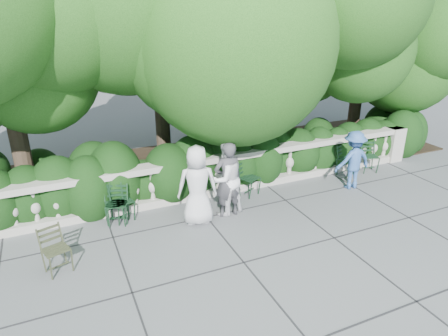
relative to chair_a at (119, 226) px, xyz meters
name	(u,v)px	position (x,y,z in m)	size (l,w,h in m)	color
ground	(244,230)	(2.32, -1.21, 0.00)	(90.00, 90.00, 0.00)	#52545A
balustrade	(210,176)	(2.32, 0.59, 0.49)	(12.00, 0.44, 1.00)	#9E998E
shrub_hedge	(194,177)	(2.32, 1.79, 0.00)	(15.00, 2.60, 1.70)	black
tree_canopy	(213,19)	(3.00, 1.98, 3.96)	(15.04, 6.52, 6.78)	#3F3023
chair_a	(119,226)	(0.00, 0.00, 0.00)	(0.44, 0.48, 0.84)	black
chair_b	(127,223)	(0.19, 0.06, 0.00)	(0.44, 0.48, 0.84)	black
chair_c	(117,226)	(-0.03, 0.00, 0.00)	(0.44, 0.48, 0.84)	black
chair_d	(254,197)	(3.23, 0.07, 0.00)	(0.44, 0.48, 0.84)	black
chair_e	(350,176)	(6.18, 0.12, 0.00)	(0.44, 0.48, 0.84)	black
chair_f	(370,173)	(6.80, 0.04, 0.00)	(0.44, 0.48, 0.84)	black
chair_weathered	(63,275)	(-1.16, -1.28, 0.00)	(0.44, 0.48, 0.84)	black
person_businessman	(197,185)	(1.59, -0.52, 0.85)	(0.83, 0.54, 1.70)	silver
person_woman_grey	(228,180)	(2.29, -0.47, 0.84)	(0.61, 0.40, 1.68)	#3F3E43
person_casual_man	(226,179)	(2.29, -0.38, 0.82)	(0.80, 0.62, 1.64)	white
person_older_blue	(353,160)	(5.69, -0.45, 0.74)	(0.95, 0.55, 1.47)	#345A9C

